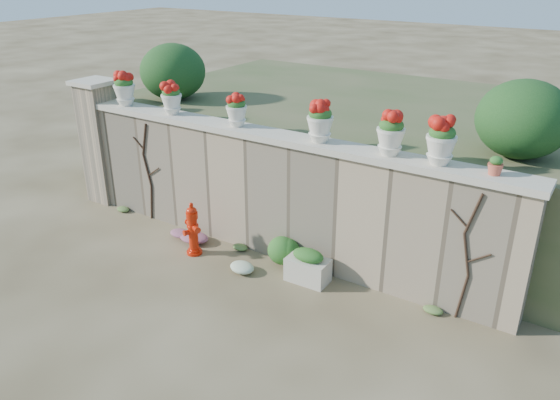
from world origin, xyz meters
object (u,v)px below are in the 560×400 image
Objects in this scene: planter_box at (308,266)px; fire_hydrant at (193,229)px; terracotta_pot at (495,167)px; urn_pot_0 at (124,89)px.

fire_hydrant is at bearing -173.10° from planter_box.
terracotta_pot reaches higher than planter_box.
terracotta_pot is (6.66, 0.00, -0.20)m from urn_pot_0.
urn_pot_0 is at bearing 171.64° from planter_box.
terracotta_pot is at bearing 35.45° from fire_hydrant.
urn_pot_0 is 2.64× the size of terracotta_pot.
planter_box is 3.12m from terracotta_pot.
urn_pot_0 reaches higher than planter_box.
fire_hydrant is at bearing -20.32° from urn_pot_0.
urn_pot_0 is at bearing -175.39° from fire_hydrant.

